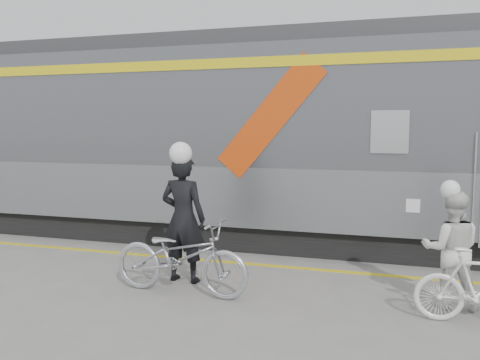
% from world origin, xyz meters
% --- Properties ---
extents(ground, '(90.00, 90.00, 0.00)m').
position_xyz_m(ground, '(0.00, 0.00, 0.00)').
color(ground, slate).
rests_on(ground, ground).
extents(train, '(24.00, 3.17, 4.10)m').
position_xyz_m(train, '(1.56, 4.19, 2.05)').
color(train, black).
rests_on(train, ground).
extents(safety_strip, '(24.00, 0.12, 0.01)m').
position_xyz_m(safety_strip, '(0.00, 2.15, 0.00)').
color(safety_strip, gold).
rests_on(safety_strip, ground).
extents(man, '(0.73, 0.50, 1.93)m').
position_xyz_m(man, '(-1.15, 0.94, 0.97)').
color(man, black).
rests_on(man, ground).
extents(bicycle_left, '(2.06, 0.81, 1.06)m').
position_xyz_m(bicycle_left, '(-0.95, 0.39, 0.53)').
color(bicycle_left, '#AFB1B8').
rests_on(bicycle_left, ground).
extents(woman, '(0.76, 0.60, 1.52)m').
position_xyz_m(woman, '(2.59, 0.97, 0.76)').
color(woman, silver).
rests_on(woman, ground).
extents(helmet_man, '(0.33, 0.33, 0.33)m').
position_xyz_m(helmet_man, '(-1.15, 0.94, 2.10)').
color(helmet_man, white).
rests_on(helmet_man, man).
extents(helmet_woman, '(0.24, 0.24, 0.24)m').
position_xyz_m(helmet_woman, '(2.59, 0.97, 1.64)').
color(helmet_woman, white).
rests_on(helmet_woman, woman).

